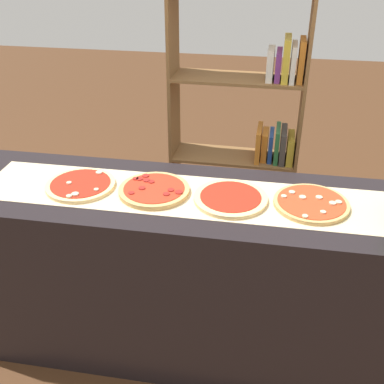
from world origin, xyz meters
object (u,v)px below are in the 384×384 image
object	(u,v)px
pizza_mushroom_3	(311,203)
pizza_mushroom_0	(81,185)
bookshelf	(252,126)
pizza_pepperoni_1	(154,190)
pizza_plain_2	(231,198)

from	to	relation	value
pizza_mushroom_3	pizza_mushroom_0	bearing A→B (deg)	-179.29
pizza_mushroom_3	bookshelf	bearing A→B (deg)	105.05
pizza_mushroom_0	bookshelf	size ratio (longest dim) A/B	0.19
pizza_pepperoni_1	pizza_mushroom_3	xyz separation A→B (m)	(0.67, 0.00, -0.00)
pizza_mushroom_0	pizza_plain_2	distance (m)	0.67
pizza_mushroom_0	bookshelf	bearing A→B (deg)	58.17
pizza_plain_2	pizza_mushroom_3	bearing A→B (deg)	2.42
pizza_mushroom_0	pizza_plain_2	world-z (taller)	pizza_mushroom_0
pizza_mushroom_0	pizza_mushroom_3	xyz separation A→B (m)	(1.00, 0.01, 0.00)
pizza_pepperoni_1	bookshelf	world-z (taller)	bookshelf
pizza_plain_2	bookshelf	distance (m)	1.14
pizza_mushroom_3	bookshelf	size ratio (longest dim) A/B	0.19
pizza_pepperoni_1	pizza_mushroom_3	distance (m)	0.67
pizza_plain_2	bookshelf	xyz separation A→B (m)	(0.03, 1.13, -0.13)
pizza_pepperoni_1	pizza_plain_2	world-z (taller)	pizza_pepperoni_1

